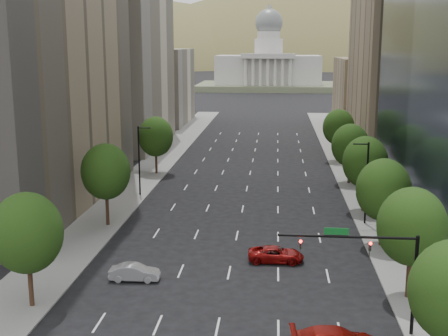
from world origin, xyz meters
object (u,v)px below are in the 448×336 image
(capitol, at_px, (268,69))
(car_red_far, at_px, (276,254))
(car_silver, at_px, (135,272))
(traffic_signal, at_px, (377,261))

(capitol, height_order, car_red_far, capitol)
(car_silver, bearing_deg, traffic_signal, -115.12)
(car_red_far, bearing_deg, capitol, 0.11)
(traffic_signal, relative_size, car_red_far, 1.84)
(traffic_signal, xyz_separation_m, car_silver, (-18.15, 7.68, -4.49))
(traffic_signal, bearing_deg, capitol, 92.74)
(car_silver, bearing_deg, car_red_far, -67.59)
(car_silver, distance_m, car_red_far, 12.74)
(traffic_signal, xyz_separation_m, capitol, (-10.53, 219.71, 3.40))
(traffic_signal, bearing_deg, car_silver, 157.06)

